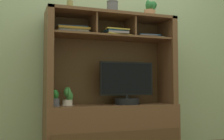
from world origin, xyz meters
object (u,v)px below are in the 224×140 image
at_px(magazine_stack_centre, 72,31).
at_px(potted_succulent, 150,9).
at_px(media_console, 112,110).
at_px(potted_orchid, 68,96).
at_px(magazine_stack_left, 147,37).
at_px(magazine_stack_right, 116,33).
at_px(tv_monitor, 127,87).
at_px(ceramic_vase, 112,8).
at_px(diffuser_bottle, 70,6).
at_px(potted_fern, 54,98).

relative_size(magazine_stack_centre, potted_succulent, 1.61).
height_order(media_console, potted_orchid, media_console).
height_order(magazine_stack_left, magazine_stack_right, magazine_stack_right).
bearing_deg(media_console, tv_monitor, -16.68).
bearing_deg(magazine_stack_right, ceramic_vase, 129.82).
height_order(media_console, tv_monitor, media_console).
height_order(diffuser_bottle, ceramic_vase, diffuser_bottle).
xyz_separation_m(potted_fern, ceramic_vase, (0.60, 0.02, 0.93)).
bearing_deg(ceramic_vase, potted_orchid, 178.00).
bearing_deg(diffuser_bottle, potted_succulent, -2.15).
distance_m(tv_monitor, potted_orchid, 0.61).
bearing_deg(media_console, magazine_stack_centre, 175.04).
height_order(potted_orchid, diffuser_bottle, diffuser_bottle).
height_order(media_console, magazine_stack_centre, media_console).
bearing_deg(potted_fern, potted_orchid, 12.99).
relative_size(magazine_stack_right, potted_succulent, 1.43).
xyz_separation_m(media_console, potted_orchid, (-0.46, -0.01, 0.15)).
bearing_deg(magazine_stack_centre, media_console, -4.96).
height_order(tv_monitor, potted_succulent, potted_succulent).
xyz_separation_m(potted_fern, diffuser_bottle, (0.16, 0.06, 0.92)).
bearing_deg(potted_orchid, magazine_stack_centre, 42.85).
bearing_deg(magazine_stack_centre, magazine_stack_right, -11.25).
distance_m(potted_orchid, magazine_stack_centre, 0.66).
distance_m(potted_fern, diffuser_bottle, 0.93).
relative_size(magazine_stack_centre, magazine_stack_right, 1.13).
xyz_separation_m(media_console, ceramic_vase, (0.00, -0.02, 1.07)).
height_order(tv_monitor, diffuser_bottle, diffuser_bottle).
bearing_deg(magazine_stack_right, diffuser_bottle, 171.54).
bearing_deg(tv_monitor, magazine_stack_left, 12.92).
relative_size(potted_fern, magazine_stack_centre, 0.48).
distance_m(tv_monitor, magazine_stack_centre, 0.80).
bearing_deg(ceramic_vase, magazine_stack_right, -50.18).
bearing_deg(potted_orchid, tv_monitor, -3.69).
height_order(magazine_stack_centre, diffuser_bottle, diffuser_bottle).
relative_size(media_console, magazine_stack_right, 4.91).
height_order(tv_monitor, magazine_stack_left, magazine_stack_left).
relative_size(magazine_stack_right, diffuser_bottle, 1.17).
bearing_deg(tv_monitor, potted_orchid, 176.31).
xyz_separation_m(potted_orchid, magazine_stack_right, (0.48, -0.04, 0.65)).
bearing_deg(ceramic_vase, tv_monitor, -8.73).
relative_size(media_console, magazine_stack_left, 4.15).
bearing_deg(potted_fern, magazine_stack_centre, 21.70).
bearing_deg(potted_fern, tv_monitor, -0.47).
height_order(potted_orchid, potted_fern, potted_orchid).
bearing_deg(potted_orchid, magazine_stack_left, 1.45).
height_order(media_console, diffuser_bottle, diffuser_bottle).
bearing_deg(magazine_stack_left, diffuser_bottle, 179.85).
distance_m(magazine_stack_left, diffuser_bottle, 0.90).
xyz_separation_m(media_console, magazine_stack_left, (0.42, 0.02, 0.78)).
relative_size(media_console, magazine_stack_centre, 4.36).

